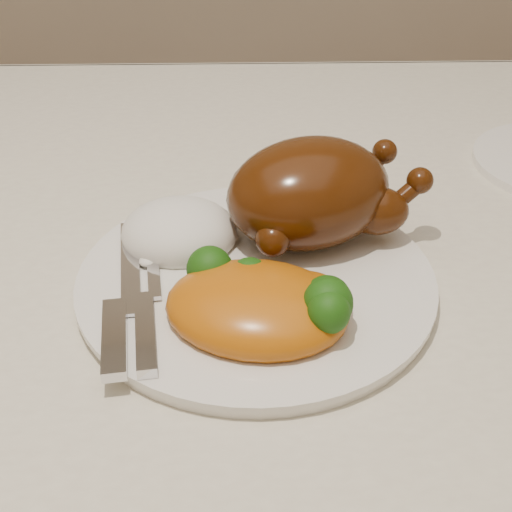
{
  "coord_description": "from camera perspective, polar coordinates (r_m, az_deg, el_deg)",
  "views": [
    {
      "loc": [
        0.06,
        -0.52,
        1.14
      ],
      "look_at": [
        0.07,
        -0.04,
        0.8
      ],
      "focal_mm": 50.0,
      "sensor_mm": 36.0,
      "label": 1
    }
  ],
  "objects": [
    {
      "name": "rice_mound",
      "position": [
        0.64,
        -6.15,
        1.87
      ],
      "size": [
        0.11,
        0.1,
        0.05
      ],
      "rotation": [
        0.0,
        0.0,
        -0.05
      ],
      "color": "white",
      "rests_on": "dinner_plate"
    },
    {
      "name": "dining_table",
      "position": [
        0.7,
        -6.16,
        -7.42
      ],
      "size": [
        1.6,
        0.9,
        0.76
      ],
      "color": "brown",
      "rests_on": "floor"
    },
    {
      "name": "mac_and_cheese",
      "position": [
        0.55,
        0.86,
        -3.78
      ],
      "size": [
        0.16,
        0.14,
        0.06
      ],
      "rotation": [
        0.0,
        0.0,
        -0.21
      ],
      "color": "#C15B0C",
      "rests_on": "dinner_plate"
    },
    {
      "name": "dinner_plate",
      "position": [
        0.6,
        0.0,
        -2.05
      ],
      "size": [
        0.36,
        0.36,
        0.01
      ],
      "primitive_type": "cylinder",
      "rotation": [
        0.0,
        0.0,
        -0.23
      ],
      "color": "white",
      "rests_on": "tablecloth"
    },
    {
      "name": "cutlery",
      "position": [
        0.56,
        -9.77,
        -4.35
      ],
      "size": [
        0.05,
        0.2,
        0.01
      ],
      "rotation": [
        0.0,
        0.0,
        0.13
      ],
      "color": "silver",
      "rests_on": "dinner_plate"
    },
    {
      "name": "tablecloth",
      "position": [
        0.66,
        -6.55,
        -2.7
      ],
      "size": [
        1.73,
        1.03,
        0.18
      ],
      "color": "beige",
      "rests_on": "dining_table"
    },
    {
      "name": "roast_chicken",
      "position": [
        0.63,
        4.61,
        5.11
      ],
      "size": [
        0.2,
        0.16,
        0.1
      ],
      "rotation": [
        0.0,
        0.0,
        0.36
      ],
      "color": "#4A2207",
      "rests_on": "dinner_plate"
    }
  ]
}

